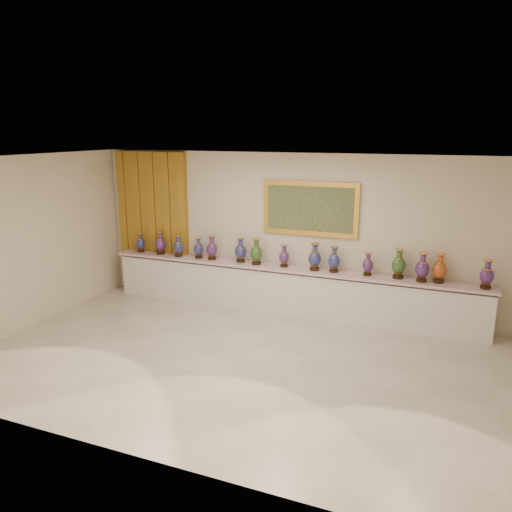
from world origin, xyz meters
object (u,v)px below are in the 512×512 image
Objects in this scene: vase_0 at (141,244)px; vase_1 at (160,244)px; vase_2 at (178,247)px; counter at (287,290)px.

vase_1 is (0.49, -0.00, 0.03)m from vase_0.
vase_2 is (0.93, -0.03, 0.01)m from vase_0.
vase_1 reaches higher than counter.
vase_1 reaches higher than vase_2.
vase_2 is at bearing -3.49° from vase_1.
vase_0 reaches higher than counter.
vase_2 is (0.44, -0.03, -0.01)m from vase_1.
vase_1 is at bearing 176.51° from vase_2.
vase_0 is 0.86× the size of vase_1.
vase_0 is at bearing 178.25° from vase_2.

